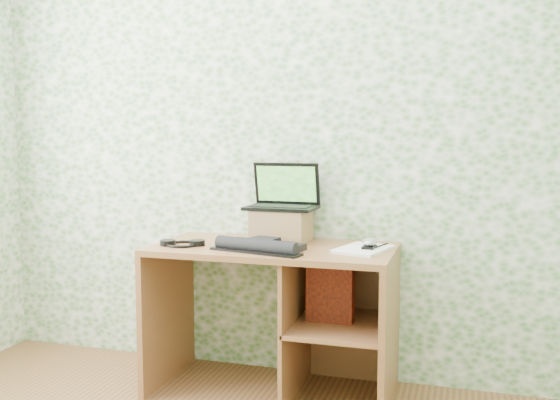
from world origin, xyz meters
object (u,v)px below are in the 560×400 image
(desk, at_px, (289,299))
(notepad, at_px, (363,249))
(riser, at_px, (281,225))
(keyboard, at_px, (260,246))
(laptop, at_px, (283,198))

(desk, xyz_separation_m, notepad, (0.37, -0.02, 0.28))
(riser, xyz_separation_m, notepad, (0.45, -0.13, -0.08))
(riser, xyz_separation_m, keyboard, (-0.03, -0.27, -0.06))
(desk, relative_size, notepad, 4.03)
(laptop, distance_m, keyboard, 0.37)
(laptop, xyz_separation_m, keyboard, (-0.03, -0.30, -0.20))
(laptop, xyz_separation_m, notepad, (0.45, -0.17, -0.22))
(desk, distance_m, riser, 0.38)
(riser, height_order, notepad, riser)
(desk, xyz_separation_m, riser, (-0.08, 0.12, 0.35))
(riser, relative_size, keyboard, 0.59)
(riser, bearing_deg, keyboard, -96.35)
(desk, height_order, notepad, notepad)
(riser, distance_m, notepad, 0.47)
(laptop, height_order, keyboard, laptop)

